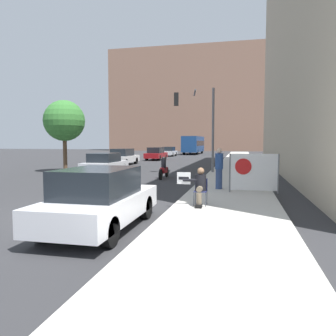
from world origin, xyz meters
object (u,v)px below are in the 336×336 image
at_px(protest_banner, 253,172).
at_px(traffic_light_pole, 199,116).
at_px(city_bus_on_road, 193,144).
at_px(street_tree_near_curb, 64,121).
at_px(jogger_on_sidewalk, 219,168).
at_px(car_on_road_midblock, 123,157).
at_px(car_on_road_far_lane, 169,151).
at_px(car_on_road_nearest, 105,163).
at_px(car_on_road_distant, 156,154).
at_px(parked_car_curbside, 100,199).
at_px(seated_protester, 200,185).
at_px(motorcycle_on_road, 164,169).

distance_m(protest_banner, traffic_light_pole, 9.49).
bearing_deg(traffic_light_pole, protest_banner, -68.96).
height_order(city_bus_on_road, street_tree_near_curb, street_tree_near_curb).
bearing_deg(jogger_on_sidewalk, car_on_road_midblock, -56.25).
xyz_separation_m(car_on_road_far_lane, city_bus_on_road, (2.28, 9.54, 1.07)).
xyz_separation_m(car_on_road_nearest, car_on_road_distant, (-0.71, 16.35, 0.05)).
relative_size(parked_car_curbside, car_on_road_distant, 0.89).
xyz_separation_m(seated_protester, car_on_road_nearest, (-7.85, 10.66, -0.07)).
height_order(seated_protester, city_bus_on_road, city_bus_on_road).
bearing_deg(car_on_road_midblock, city_bus_on_road, 85.10).
bearing_deg(jogger_on_sidewalk, car_on_road_nearest, -39.87).
bearing_deg(car_on_road_distant, street_tree_near_curb, -98.66).
bearing_deg(car_on_road_midblock, traffic_light_pole, -41.38).
bearing_deg(car_on_road_nearest, car_on_road_far_lane, 93.12).
bearing_deg(protest_banner, city_bus_on_road, 101.28).
height_order(jogger_on_sidewalk, car_on_road_nearest, jogger_on_sidewalk).
bearing_deg(protest_banner, car_on_road_far_lane, 107.80).
xyz_separation_m(car_on_road_midblock, car_on_road_far_lane, (0.17, 18.95, -0.04)).
height_order(car_on_road_midblock, car_on_road_distant, car_on_road_midblock).
bearing_deg(car_on_road_distant, seated_protester, -72.41).
height_order(parked_car_curbside, car_on_road_far_lane, parked_car_curbside).
bearing_deg(jogger_on_sidewalk, motorcycle_on_road, -52.13).
bearing_deg(seated_protester, parked_car_curbside, -122.13).
xyz_separation_m(car_on_road_nearest, city_bus_on_road, (0.82, 36.30, 1.09)).
relative_size(car_on_road_nearest, city_bus_on_road, 0.40).
bearing_deg(car_on_road_far_lane, street_tree_near_curb, -93.67).
distance_m(protest_banner, parked_car_curbside, 7.03).
bearing_deg(city_bus_on_road, protest_banner, -78.72).
bearing_deg(street_tree_near_curb, car_on_road_far_lane, 86.33).
distance_m(car_on_road_far_lane, motorcycle_on_road, 29.75).
distance_m(seated_protester, car_on_road_midblock, 20.76).
height_order(parked_car_curbside, car_on_road_midblock, car_on_road_midblock).
distance_m(seated_protester, jogger_on_sidewalk, 3.86).
bearing_deg(car_on_road_midblock, car_on_road_distant, 83.89).
xyz_separation_m(car_on_road_midblock, city_bus_on_road, (2.44, 28.49, 1.03)).
bearing_deg(car_on_road_nearest, protest_banner, -38.57).
relative_size(seated_protester, car_on_road_midblock, 0.26).
bearing_deg(car_on_road_distant, jogger_on_sidewalk, -68.98).
xyz_separation_m(protest_banner, traffic_light_pole, (-3.25, 8.44, 2.89)).
distance_m(jogger_on_sidewalk, traffic_light_pole, 8.33).
bearing_deg(jogger_on_sidewalk, city_bus_on_road, -80.40).
bearing_deg(city_bus_on_road, parked_car_curbside, -84.29).
bearing_deg(jogger_on_sidewalk, protest_banner, 149.24).
height_order(car_on_road_distant, car_on_road_far_lane, car_on_road_distant).
relative_size(protest_banner, city_bus_on_road, 0.18).
height_order(jogger_on_sidewalk, car_on_road_midblock, jogger_on_sidewalk).
bearing_deg(city_bus_on_road, car_on_road_distant, -94.38).
distance_m(seated_protester, city_bus_on_road, 47.49).
bearing_deg(traffic_light_pole, parked_car_curbside, -92.13).
xyz_separation_m(parked_car_curbside, car_on_road_far_lane, (-7.26, 40.33, -0.03)).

